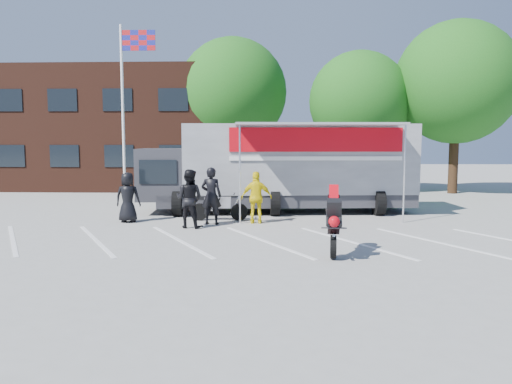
# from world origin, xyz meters

# --- Properties ---
(ground) EXTENTS (100.00, 100.00, 0.00)m
(ground) POSITION_xyz_m (0.00, 0.00, 0.00)
(ground) COLOR #989893
(ground) RESTS_ON ground
(parking_bay_lines) EXTENTS (18.09, 13.33, 0.01)m
(parking_bay_lines) POSITION_xyz_m (0.00, 1.00, 0.01)
(parking_bay_lines) COLOR white
(parking_bay_lines) RESTS_ON ground
(office_building) EXTENTS (18.00, 8.00, 7.00)m
(office_building) POSITION_xyz_m (-10.00, 18.00, 3.50)
(office_building) COLOR #412015
(office_building) RESTS_ON ground
(flagpole) EXTENTS (1.61, 0.12, 8.00)m
(flagpole) POSITION_xyz_m (-6.24, 10.00, 5.05)
(flagpole) COLOR white
(flagpole) RESTS_ON ground
(tree_left) EXTENTS (6.12, 6.12, 8.64)m
(tree_left) POSITION_xyz_m (-2.00, 16.00, 5.57)
(tree_left) COLOR #382314
(tree_left) RESTS_ON ground
(tree_mid) EXTENTS (5.44, 5.44, 7.68)m
(tree_mid) POSITION_xyz_m (5.00, 15.00, 4.94)
(tree_mid) COLOR #382314
(tree_mid) RESTS_ON ground
(tree_right) EXTENTS (6.46, 6.46, 9.12)m
(tree_right) POSITION_xyz_m (10.00, 14.50, 5.88)
(tree_right) COLOR #382314
(tree_right) RESTS_ON ground
(transporter_truck) EXTENTS (11.14, 5.96, 3.44)m
(transporter_truck) POSITION_xyz_m (0.86, 6.93, 0.00)
(transporter_truck) COLOR #9B9EA4
(transporter_truck) RESTS_ON ground
(parked_motorcycle) EXTENTS (2.07, 0.74, 1.07)m
(parked_motorcycle) POSITION_xyz_m (-1.51, 4.66, 0.00)
(parked_motorcycle) COLOR #B0B0B5
(parked_motorcycle) RESTS_ON ground
(stunt_bike_rider) EXTENTS (0.88, 1.64, 1.86)m
(stunt_bike_rider) POSITION_xyz_m (1.90, -0.43, 0.00)
(stunt_bike_rider) COLOR black
(stunt_bike_rider) RESTS_ON ground
(spectator_leather_a) EXTENTS (0.85, 0.56, 1.73)m
(spectator_leather_a) POSITION_xyz_m (-4.61, 4.17, 0.86)
(spectator_leather_a) COLOR black
(spectator_leather_a) RESTS_ON ground
(spectator_leather_b) EXTENTS (0.77, 0.57, 1.92)m
(spectator_leather_b) POSITION_xyz_m (-1.68, 3.86, 0.96)
(spectator_leather_b) COLOR black
(spectator_leather_b) RESTS_ON ground
(spectator_leather_c) EXTENTS (1.07, 0.93, 1.89)m
(spectator_leather_c) POSITION_xyz_m (-2.31, 3.16, 0.95)
(spectator_leather_c) COLOR black
(spectator_leather_c) RESTS_ON ground
(spectator_hivis) EXTENTS (1.05, 0.46, 1.77)m
(spectator_hivis) POSITION_xyz_m (-0.17, 4.12, 0.88)
(spectator_hivis) COLOR yellow
(spectator_hivis) RESTS_ON ground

